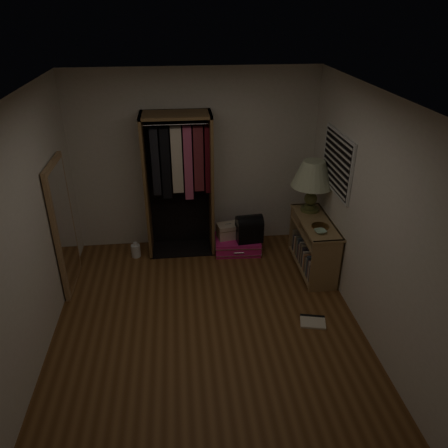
{
  "coord_description": "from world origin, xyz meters",
  "views": [
    {
      "loc": [
        -0.25,
        -3.99,
        3.38
      ],
      "look_at": [
        0.3,
        0.95,
        0.8
      ],
      "focal_mm": 35.0,
      "sensor_mm": 36.0,
      "label": 1
    }
  ],
  "objects_px": {
    "black_bag": "(249,228)",
    "white_jug": "(136,250)",
    "pink_suitcase": "(238,244)",
    "train_case": "(228,231)",
    "console_bookshelf": "(313,243)",
    "floor_mirror": "(64,227)",
    "table_lamp": "(313,175)",
    "open_wardrobe": "(180,173)"
  },
  "relations": [
    {
      "from": "console_bookshelf",
      "to": "train_case",
      "type": "bearing_deg",
      "value": 150.82
    },
    {
      "from": "floor_mirror",
      "to": "pink_suitcase",
      "type": "distance_m",
      "value": 2.47
    },
    {
      "from": "floor_mirror",
      "to": "train_case",
      "type": "relative_size",
      "value": 4.75
    },
    {
      "from": "open_wardrobe",
      "to": "black_bag",
      "type": "bearing_deg",
      "value": -14.08
    },
    {
      "from": "open_wardrobe",
      "to": "floor_mirror",
      "type": "bearing_deg",
      "value": -152.41
    },
    {
      "from": "train_case",
      "to": "black_bag",
      "type": "height_order",
      "value": "black_bag"
    },
    {
      "from": "pink_suitcase",
      "to": "white_jug",
      "type": "height_order",
      "value": "white_jug"
    },
    {
      "from": "console_bookshelf",
      "to": "open_wardrobe",
      "type": "relative_size",
      "value": 0.55
    },
    {
      "from": "pink_suitcase",
      "to": "table_lamp",
      "type": "height_order",
      "value": "table_lamp"
    },
    {
      "from": "floor_mirror",
      "to": "table_lamp",
      "type": "distance_m",
      "value": 3.29
    },
    {
      "from": "black_bag",
      "to": "table_lamp",
      "type": "bearing_deg",
      "value": -20.0
    },
    {
      "from": "pink_suitcase",
      "to": "black_bag",
      "type": "bearing_deg",
      "value": -21.45
    },
    {
      "from": "pink_suitcase",
      "to": "train_case",
      "type": "distance_m",
      "value": 0.26
    },
    {
      "from": "white_jug",
      "to": "console_bookshelf",
      "type": "bearing_deg",
      "value": -12.82
    },
    {
      "from": "black_bag",
      "to": "table_lamp",
      "type": "distance_m",
      "value": 1.2
    },
    {
      "from": "white_jug",
      "to": "black_bag",
      "type": "bearing_deg",
      "value": -2.5
    },
    {
      "from": "train_case",
      "to": "console_bookshelf",
      "type": "bearing_deg",
      "value": -39.9
    },
    {
      "from": "black_bag",
      "to": "white_jug",
      "type": "xyz_separation_m",
      "value": [
        -1.66,
        0.07,
        -0.32
      ]
    },
    {
      "from": "open_wardrobe",
      "to": "floor_mirror",
      "type": "height_order",
      "value": "open_wardrobe"
    },
    {
      "from": "open_wardrobe",
      "to": "train_case",
      "type": "distance_m",
      "value": 1.12
    },
    {
      "from": "pink_suitcase",
      "to": "floor_mirror",
      "type": "bearing_deg",
      "value": -162.05
    },
    {
      "from": "open_wardrobe",
      "to": "white_jug",
      "type": "relative_size",
      "value": 8.83
    },
    {
      "from": "white_jug",
      "to": "floor_mirror",
      "type": "bearing_deg",
      "value": -142.3
    },
    {
      "from": "pink_suitcase",
      "to": "train_case",
      "type": "height_order",
      "value": "train_case"
    },
    {
      "from": "table_lamp",
      "to": "train_case",
      "type": "bearing_deg",
      "value": 163.31
    },
    {
      "from": "floor_mirror",
      "to": "black_bag",
      "type": "distance_m",
      "value": 2.53
    },
    {
      "from": "white_jug",
      "to": "table_lamp",
      "type": "bearing_deg",
      "value": -6.44
    },
    {
      "from": "floor_mirror",
      "to": "white_jug",
      "type": "bearing_deg",
      "value": 37.7
    },
    {
      "from": "pink_suitcase",
      "to": "table_lamp",
      "type": "relative_size",
      "value": 0.95
    },
    {
      "from": "console_bookshelf",
      "to": "table_lamp",
      "type": "distance_m",
      "value": 0.93
    },
    {
      "from": "pink_suitcase",
      "to": "white_jug",
      "type": "bearing_deg",
      "value": -176.8
    },
    {
      "from": "pink_suitcase",
      "to": "train_case",
      "type": "xyz_separation_m",
      "value": [
        -0.14,
        0.05,
        0.21
      ]
    },
    {
      "from": "console_bookshelf",
      "to": "pink_suitcase",
      "type": "relative_size",
      "value": 1.59
    },
    {
      "from": "floor_mirror",
      "to": "table_lamp",
      "type": "bearing_deg",
      "value": 5.66
    },
    {
      "from": "floor_mirror",
      "to": "pink_suitcase",
      "type": "xyz_separation_m",
      "value": [
        2.28,
        0.6,
        -0.75
      ]
    },
    {
      "from": "table_lamp",
      "to": "white_jug",
      "type": "distance_m",
      "value": 2.75
    },
    {
      "from": "table_lamp",
      "to": "white_jug",
      "type": "xyz_separation_m",
      "value": [
        -2.47,
        0.28,
        -1.18
      ]
    },
    {
      "from": "floor_mirror",
      "to": "console_bookshelf",
      "type": "bearing_deg",
      "value": 0.71
    },
    {
      "from": "table_lamp",
      "to": "white_jug",
      "type": "relative_size",
      "value": 3.19
    },
    {
      "from": "open_wardrobe",
      "to": "white_jug",
      "type": "height_order",
      "value": "open_wardrobe"
    },
    {
      "from": "pink_suitcase",
      "to": "black_bag",
      "type": "relative_size",
      "value": 1.73
    },
    {
      "from": "train_case",
      "to": "black_bag",
      "type": "bearing_deg",
      "value": -33.56
    }
  ]
}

